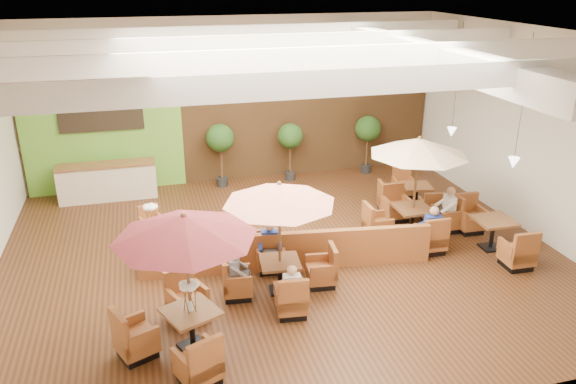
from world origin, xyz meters
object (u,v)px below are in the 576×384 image
object	(u,v)px
table_5	(408,198)
diner_3	(432,225)
diner_0	(292,284)
service_counter	(108,182)
diner_1	(270,242)
table_0	(182,255)
table_4	(492,234)
table_3	(153,233)
table_1	(280,218)
diner_4	(448,205)
topiary_1	(290,138)
table_2	(417,170)
topiary_2	(368,131)
diner_2	(237,268)
booth_divider	(287,251)
topiary_0	(220,140)

from	to	relation	value
table_5	diner_3	bearing A→B (deg)	-93.07
diner_0	table_5	bearing A→B (deg)	48.87
service_counter	diner_1	distance (m)	7.04
diner_3	diner_0	bearing A→B (deg)	-151.49
table_0	table_4	xyz separation A→B (m)	(8.10, 2.16, -1.63)
table_4	diner_3	size ratio (longest dim) A/B	3.35
table_3	table_1	bearing A→B (deg)	-61.52
table_5	diner_4	size ratio (longest dim) A/B	3.02
table_0	table_4	world-z (taller)	table_0
table_5	topiary_1	xyz separation A→B (m)	(-2.82, 3.40, 1.15)
service_counter	table_5	bearing A→B (deg)	-19.80
table_2	topiary_2	bearing A→B (deg)	82.46
table_3	topiary_2	xyz separation A→B (m)	(7.69, 4.24, 1.07)
table_4	diner_3	bearing A→B (deg)	173.73
table_5	service_counter	bearing A→B (deg)	172.03
diner_1	table_5	bearing A→B (deg)	-141.64
table_5	diner_1	bearing A→B (deg)	-140.15
topiary_1	diner_2	xyz separation A→B (m)	(-3.14, -7.03, -0.77)
diner_4	diner_2	bearing A→B (deg)	115.72
booth_divider	table_0	xyz separation A→B (m)	(-2.63, -2.47, 1.54)
table_2	diner_0	size ratio (longest dim) A/B	3.78
diner_0	table_0	bearing A→B (deg)	-159.57
table_3	topiary_2	distance (m)	8.85
table_0	topiary_0	bearing A→B (deg)	53.62
diner_0	diner_1	xyz separation A→B (m)	(0.00, 1.96, 0.03)
table_4	topiary_2	xyz separation A→B (m)	(-0.89, 6.42, 1.15)
diner_3	table_0	bearing A→B (deg)	-154.46
table_4	service_counter	bearing A→B (deg)	149.50
service_counter	topiary_1	size ratio (longest dim) A/B	1.49
diner_3	topiary_0	bearing A→B (deg)	131.06
table_1	topiary_1	size ratio (longest dim) A/B	1.33
diner_3	diner_2	bearing A→B (deg)	-165.61
table_3	table_4	size ratio (longest dim) A/B	0.85
table_1	diner_0	distance (m)	1.46
table_1	diner_4	distance (m)	5.70
table_0	diner_4	bearing A→B (deg)	1.24
topiary_0	diner_4	bearing A→B (deg)	-43.00
table_3	table_0	bearing A→B (deg)	-99.18
diner_0	diner_2	bearing A→B (deg)	141.06
topiary_0	topiary_1	size ratio (longest dim) A/B	1.07
table_1	topiary_1	bearing A→B (deg)	79.45
table_1	diner_2	size ratio (longest dim) A/B	3.77
booth_divider	diner_2	bearing A→B (deg)	-139.03
topiary_0	diner_2	xyz separation A→B (m)	(-0.74, -7.03, -0.88)
table_5	table_0	bearing A→B (deg)	-132.42
table_1	diner_1	world-z (taller)	table_1
table_4	topiary_1	world-z (taller)	topiary_1
service_counter	diner_2	bearing A→B (deg)	-66.76
booth_divider	table_3	world-z (taller)	table_3
table_1	topiary_0	size ratio (longest dim) A/B	1.25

